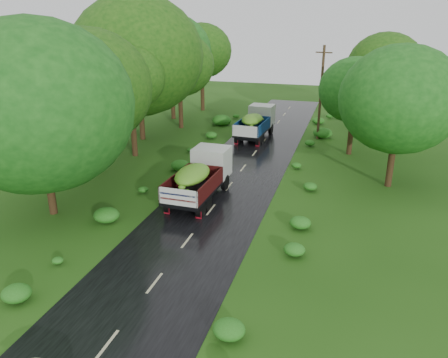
% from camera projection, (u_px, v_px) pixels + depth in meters
% --- Properties ---
extents(ground, '(120.00, 120.00, 0.00)m').
position_uv_depth(ground, '(155.00, 283.00, 19.15)').
color(ground, '#1C450E').
rests_on(ground, ground).
extents(road, '(6.50, 80.00, 0.02)m').
position_uv_depth(road, '(194.00, 232.00, 23.63)').
color(road, black).
rests_on(road, ground).
extents(road_lines, '(0.12, 69.60, 0.00)m').
position_uv_depth(road_lines, '(200.00, 224.00, 24.52)').
color(road_lines, '#BFB78C').
rests_on(road_lines, road).
extents(truck_near, '(2.55, 6.70, 2.79)m').
position_uv_depth(truck_near, '(201.00, 175.00, 27.56)').
color(truck_near, black).
rests_on(truck_near, ground).
extents(truck_far, '(2.71, 6.72, 2.77)m').
position_uv_depth(truck_far, '(256.00, 121.00, 41.28)').
color(truck_far, black).
rests_on(truck_far, ground).
extents(utility_pole, '(1.49, 0.40, 8.54)m').
position_uv_depth(utility_pole, '(321.00, 92.00, 39.85)').
color(utility_pole, '#382616').
rests_on(utility_pole, ground).
extents(trees_left, '(7.29, 34.88, 9.81)m').
position_uv_depth(trees_left, '(139.00, 68.00, 37.27)').
color(trees_left, black).
rests_on(trees_left, ground).
extents(trees_right, '(6.45, 25.53, 8.16)m').
position_uv_depth(trees_right, '(381.00, 80.00, 37.69)').
color(trees_right, black).
rests_on(trees_right, ground).
extents(shrubs, '(11.90, 44.00, 0.70)m').
position_uv_depth(shrubs, '(236.00, 172.00, 31.59)').
color(shrubs, '#266618').
rests_on(shrubs, ground).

